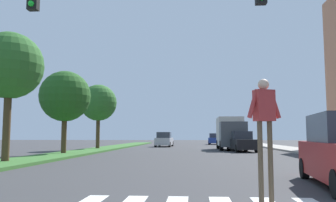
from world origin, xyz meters
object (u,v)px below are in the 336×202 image
at_px(sedan_distant, 164,140).
at_px(tree_mid, 9,66).
at_px(truck_box_delivery, 230,132).
at_px(traffic_light_gantry, 36,20).
at_px(sedan_far_horizon, 215,139).
at_px(pedestrian_performer, 264,121).
at_px(tree_distant, 98,103).
at_px(tree_far, 65,96).
at_px(sedan_midblock, 242,142).

bearing_deg(sedan_distant, tree_mid, -101.99).
bearing_deg(truck_box_delivery, traffic_light_gantry, -107.23).
relative_size(tree_mid, traffic_light_gantry, 0.57).
bearing_deg(sedan_far_horizon, pedestrian_performer, -92.33).
xyz_separation_m(tree_distant, traffic_light_gantry, (4.91, -23.89, -0.02)).
xyz_separation_m(sedan_far_horizon, truck_box_delivery, (0.25, -19.50, 0.86)).
xyz_separation_m(tree_far, traffic_light_gantry, (4.86, -15.06, 0.34)).
distance_m(tree_mid, pedestrian_performer, 14.21).
relative_size(sedan_midblock, sedan_distant, 0.97).
bearing_deg(sedan_far_horizon, sedan_distant, -121.73).
xyz_separation_m(pedestrian_performer, truck_box_delivery, (2.12, 26.48, -0.03)).
relative_size(tree_distant, sedan_midblock, 1.40).
bearing_deg(tree_distant, tree_far, -89.71).
distance_m(tree_mid, tree_far, 7.61).
bearing_deg(traffic_light_gantry, sedan_far_horizon, 80.47).
bearing_deg(truck_box_delivery, tree_distant, -176.06).
xyz_separation_m(traffic_light_gantry, truck_box_delivery, (7.68, 24.76, -2.80)).
bearing_deg(traffic_light_gantry, sedan_distant, 88.88).
height_order(traffic_light_gantry, pedestrian_performer, traffic_light_gantry).
relative_size(traffic_light_gantry, pedestrian_performer, 4.42).
bearing_deg(tree_far, truck_box_delivery, 37.72).
xyz_separation_m(pedestrian_performer, sedan_midblock, (2.65, 22.86, -0.87)).
bearing_deg(pedestrian_performer, sedan_distant, 97.97).
relative_size(tree_mid, sedan_far_horizon, 1.41).
distance_m(tree_distant, pedestrian_performer, 27.81).
bearing_deg(traffic_light_gantry, tree_far, 107.89).
bearing_deg(sedan_distant, sedan_midblock, -58.15).
distance_m(traffic_light_gantry, pedestrian_performer, 6.45).
distance_m(tree_distant, truck_box_delivery, 12.93).
relative_size(traffic_light_gantry, truck_box_delivery, 1.78).
xyz_separation_m(sedan_midblock, sedan_distant, (-7.55, 12.16, 0.02)).
relative_size(tree_distant, sedan_distant, 1.36).
xyz_separation_m(tree_mid, tree_far, (-0.03, 7.58, -0.66)).
relative_size(sedan_midblock, sedan_far_horizon, 0.98).
relative_size(traffic_light_gantry, sedan_distant, 2.46).
bearing_deg(pedestrian_performer, truck_box_delivery, 85.41).
distance_m(tree_far, tree_distant, 8.84).
bearing_deg(tree_mid, sedan_distant, 78.01).
distance_m(tree_distant, sedan_far_horizon, 24.10).
xyz_separation_m(tree_mid, traffic_light_gantry, (4.83, -7.47, -0.31)).
xyz_separation_m(traffic_light_gantry, sedan_far_horizon, (7.43, 44.26, -3.67)).
xyz_separation_m(tree_far, sedan_distant, (5.51, 18.24, -3.29)).
xyz_separation_m(tree_mid, sedan_distant, (5.48, 25.83, -3.95)).
bearing_deg(sedan_far_horizon, tree_distant, -121.19).
bearing_deg(sedan_far_horizon, tree_far, -112.82).
xyz_separation_m(tree_far, pedestrian_performer, (10.42, -16.78, -2.43)).
bearing_deg(traffic_light_gantry, tree_mid, 122.89).
relative_size(pedestrian_performer, truck_box_delivery, 0.40).
bearing_deg(truck_box_delivery, pedestrian_performer, -94.59).
relative_size(tree_mid, tree_far, 1.09).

